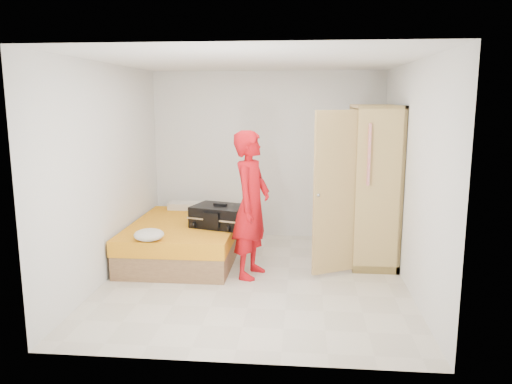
# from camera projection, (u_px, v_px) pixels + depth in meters

# --- Properties ---
(room) EXTENTS (4.00, 4.02, 2.60)m
(room) POSITION_uv_depth(u_px,v_px,m) (255.00, 174.00, 5.90)
(room) COLOR beige
(room) RESTS_ON ground
(bed) EXTENTS (1.42, 2.02, 0.50)m
(bed) POSITION_uv_depth(u_px,v_px,m) (185.00, 240.00, 6.91)
(bed) COLOR #966F44
(bed) RESTS_ON ground
(wardrobe) EXTENTS (1.10, 1.47, 2.10)m
(wardrobe) POSITION_uv_depth(u_px,v_px,m) (370.00, 189.00, 6.64)
(wardrobe) COLOR tan
(wardrobe) RESTS_ON ground
(person) EXTENTS (0.59, 0.75, 1.81)m
(person) POSITION_uv_depth(u_px,v_px,m) (251.00, 205.00, 6.09)
(person) COLOR red
(person) RESTS_ON ground
(suitcase) EXTENTS (0.84, 0.71, 0.31)m
(suitcase) POSITION_uv_depth(u_px,v_px,m) (220.00, 216.00, 6.65)
(suitcase) COLOR black
(suitcase) RESTS_ON bed
(round_cushion) EXTENTS (0.36, 0.36, 0.14)m
(round_cushion) POSITION_uv_depth(u_px,v_px,m) (149.00, 235.00, 5.99)
(round_cushion) COLOR silver
(round_cushion) RESTS_ON bed
(pillow) EXTENTS (0.56, 0.29, 0.10)m
(pillow) POSITION_uv_depth(u_px,v_px,m) (187.00, 206.00, 7.71)
(pillow) COLOR silver
(pillow) RESTS_ON bed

